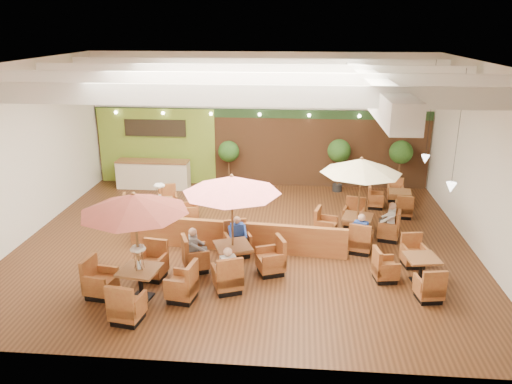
# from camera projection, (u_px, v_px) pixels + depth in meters

# --- Properties ---
(room) EXTENTS (14.04, 14.00, 5.52)m
(room) POSITION_uv_depth(u_px,v_px,m) (256.00, 121.00, 15.78)
(room) COLOR #381E0F
(room) RESTS_ON ground
(service_counter) EXTENTS (3.00, 0.75, 1.18)m
(service_counter) POSITION_uv_depth(u_px,v_px,m) (153.00, 174.00, 20.80)
(service_counter) COLOR beige
(service_counter) RESTS_ON ground
(booth_divider) EXTENTS (6.68, 0.78, 0.93)m
(booth_divider) POSITION_uv_depth(u_px,v_px,m) (236.00, 236.00, 15.07)
(booth_divider) COLOR brown
(booth_divider) RESTS_ON ground
(table_0) EXTENTS (2.86, 2.86, 2.84)m
(table_0) POSITION_uv_depth(u_px,v_px,m) (136.00, 229.00, 11.97)
(table_0) COLOR brown
(table_0) RESTS_ON ground
(table_1) EXTENTS (2.97, 2.97, 2.85)m
(table_1) POSITION_uv_depth(u_px,v_px,m) (232.00, 207.00, 13.28)
(table_1) COLOR brown
(table_1) RESTS_ON ground
(table_2) EXTENTS (2.78, 2.78, 2.72)m
(table_2) POSITION_uv_depth(u_px,v_px,m) (360.00, 184.00, 15.43)
(table_2) COLOR brown
(table_2) RESTS_ON ground
(table_3) EXTENTS (2.76, 2.76, 1.55)m
(table_3) POSITION_uv_depth(u_px,v_px,m) (161.00, 210.00, 17.27)
(table_3) COLOR brown
(table_3) RESTS_ON ground
(table_4) EXTENTS (1.75, 2.54, 0.93)m
(table_4) POSITION_uv_depth(u_px,v_px,m) (410.00, 270.00, 13.28)
(table_4) COLOR brown
(table_4) RESTS_ON ground
(table_5) EXTENTS (1.63, 2.38, 0.87)m
(table_5) POSITION_uv_depth(u_px,v_px,m) (392.00, 200.00, 18.53)
(table_5) COLOR brown
(table_5) RESTS_ON ground
(topiary_0) EXTENTS (0.87, 0.87, 2.02)m
(topiary_0) POSITION_uv_depth(u_px,v_px,m) (229.00, 153.00, 20.44)
(topiary_0) COLOR black
(topiary_0) RESTS_ON ground
(topiary_1) EXTENTS (0.94, 0.94, 2.18)m
(topiary_1) POSITION_uv_depth(u_px,v_px,m) (339.00, 153.00, 20.04)
(topiary_1) COLOR black
(topiary_1) RESTS_ON ground
(topiary_2) EXTENTS (0.93, 0.93, 2.17)m
(topiary_2) POSITION_uv_depth(u_px,v_px,m) (401.00, 154.00, 19.84)
(topiary_2) COLOR black
(topiary_2) RESTS_ON ground
(diner_0) EXTENTS (0.44, 0.42, 0.79)m
(diner_0) POSITION_uv_depth(u_px,v_px,m) (227.00, 265.00, 12.67)
(diner_0) COLOR silver
(diner_0) RESTS_ON ground
(diner_1) EXTENTS (0.41, 0.37, 0.77)m
(diner_1) POSITION_uv_depth(u_px,v_px,m) (237.00, 232.00, 14.64)
(diner_1) COLOR #2544A2
(diner_1) RESTS_ON ground
(diner_2) EXTENTS (0.40, 0.45, 0.83)m
(diner_2) POSITION_uv_depth(u_px,v_px,m) (195.00, 245.00, 13.74)
(diner_2) COLOR slate
(diner_2) RESTS_ON ground
(diner_3) EXTENTS (0.44, 0.42, 0.80)m
(diner_3) POSITION_uv_depth(u_px,v_px,m) (361.00, 229.00, 14.84)
(diner_3) COLOR #2544A2
(diner_3) RESTS_ON ground
(diner_4) EXTENTS (0.39, 0.44, 0.82)m
(diner_4) POSITION_uv_depth(u_px,v_px,m) (390.00, 218.00, 15.70)
(diner_4) COLOR silver
(diner_4) RESTS_ON ground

